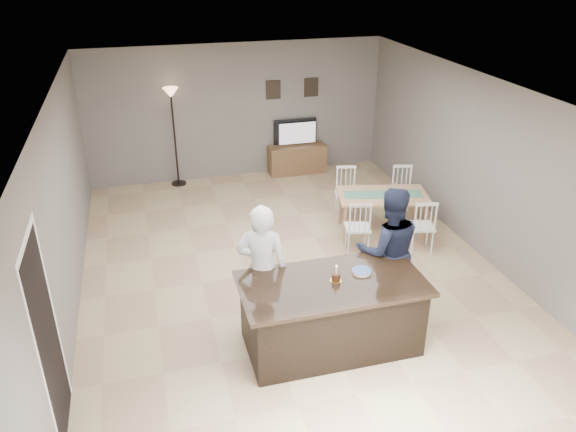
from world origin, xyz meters
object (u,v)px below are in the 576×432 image
object	(u,v)px
birthday_cake	(336,277)
dining_table	(382,201)
television	(296,132)
tv_console	(297,159)
floor_lamp	(172,111)
man	(388,251)
plate_stack	(362,271)
kitchen_island	(331,314)
woman	(262,269)

from	to	relation	value
birthday_cake	dining_table	size ratio (longest dim) A/B	0.11
television	dining_table	xyz separation A→B (m)	(0.60, -3.05, -0.30)
tv_console	floor_lamp	size ratio (longest dim) A/B	0.61
man	plate_stack	world-z (taller)	man
dining_table	floor_lamp	size ratio (longest dim) A/B	0.98
birthday_cake	plate_stack	bearing A→B (deg)	13.77
tv_console	dining_table	xyz separation A→B (m)	(0.60, -2.98, 0.27)
kitchen_island	television	bearing A→B (deg)	77.99
tv_console	birthday_cake	bearing A→B (deg)	-101.75
man	floor_lamp	distance (m)	5.55
woman	tv_console	bearing A→B (deg)	-89.98
woman	birthday_cake	size ratio (longest dim) A/B	8.18
tv_console	plate_stack	bearing A→B (deg)	-98.32
kitchen_island	birthday_cake	distance (m)	0.50
plate_stack	floor_lamp	xyz separation A→B (m)	(-1.69, 5.49, 0.60)
plate_stack	floor_lamp	world-z (taller)	floor_lamp
birthday_cake	plate_stack	world-z (taller)	birthday_cake
tv_console	plate_stack	xyz separation A→B (m)	(-0.80, -5.47, 0.62)
birthday_cake	woman	bearing A→B (deg)	144.35
tv_console	television	size ratio (longest dim) A/B	1.31
kitchen_island	plate_stack	distance (m)	0.62
television	birthday_cake	world-z (taller)	television
tv_console	floor_lamp	world-z (taller)	floor_lamp
woman	birthday_cake	xyz separation A→B (m)	(0.75, -0.54, 0.09)
woman	man	distance (m)	1.66
man	kitchen_island	bearing A→B (deg)	41.85
man	floor_lamp	bearing A→B (deg)	-54.25
television	floor_lamp	bearing A→B (deg)	1.15
kitchen_island	man	size ratio (longest dim) A/B	1.24
tv_console	television	distance (m)	0.57
television	plate_stack	size ratio (longest dim) A/B	3.97
man	floor_lamp	xyz separation A→B (m)	(-2.24, 5.04, 0.65)
television	woman	bearing A→B (deg)	69.47
man	dining_table	xyz separation A→B (m)	(0.85, 2.04, -0.30)
plate_stack	kitchen_island	bearing A→B (deg)	-166.14
dining_table	tv_console	bearing A→B (deg)	114.28
tv_console	man	size ratio (longest dim) A/B	0.69
kitchen_island	birthday_cake	world-z (taller)	birthday_cake
kitchen_island	television	size ratio (longest dim) A/B	2.35
television	tv_console	bearing A→B (deg)	90.00
floor_lamp	man	bearing A→B (deg)	-66.03
television	birthday_cake	size ratio (longest dim) A/B	4.36
kitchen_island	dining_table	size ratio (longest dim) A/B	1.12
floor_lamp	kitchen_island	bearing A→B (deg)	-77.00
woman	birthday_cake	distance (m)	0.93
birthday_cake	dining_table	world-z (taller)	birthday_cake
tv_console	man	distance (m)	5.06
man	tv_console	bearing A→B (deg)	-81.07
woman	dining_table	xyz separation A→B (m)	(2.51, 2.04, -0.29)
kitchen_island	plate_stack	bearing A→B (deg)	13.86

